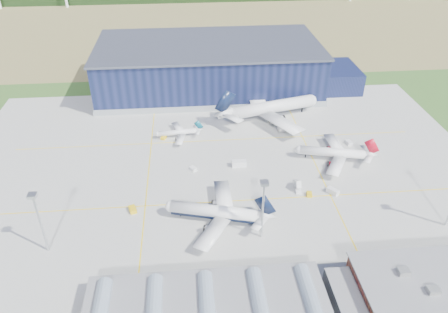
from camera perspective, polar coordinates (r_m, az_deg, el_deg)
ground at (r=172.06m, az=-0.04°, el=-3.82°), size 600.00×600.00×0.00m
apron at (r=180.15m, az=-0.32°, el=-1.92°), size 220.00×160.00×0.08m
farmland at (r=372.26m, az=-3.20°, el=16.71°), size 600.00×220.00×0.01m
hangar at (r=250.05m, az=-1.37°, el=11.42°), size 145.00×62.00×26.10m
ops_building at (r=141.80m, az=26.03°, el=-15.15°), size 46.00×23.00×10.90m
glass_concourse at (r=125.81m, az=-0.55°, el=-19.01°), size 78.00×23.00×8.60m
light_mast_west at (r=146.43m, az=-23.16°, el=-6.88°), size 2.60×2.60×23.00m
light_mast_center at (r=140.24m, az=5.16°, el=-5.79°), size 2.60×2.60×23.00m
airliner_navy at (r=151.80m, az=-1.27°, el=-6.49°), size 48.73×48.12×13.01m
airliner_red at (r=189.97m, az=14.06°, el=1.05°), size 42.60×42.04×11.51m
airliner_widebody at (r=218.00m, az=6.29°, el=7.19°), size 68.48×67.62×18.31m
airliner_regional at (r=203.35m, az=-6.12°, el=3.48°), size 24.79×24.35×7.44m
gse_tug_a at (r=162.69m, az=-11.85°, el=-6.79°), size 3.42×4.36×1.59m
gse_tug_b at (r=169.64m, az=11.08°, el=-4.88°), size 2.42×3.21×1.27m
gse_van_a at (r=182.65m, az=1.99°, el=-0.92°), size 6.09×2.75×2.64m
gse_cart_a at (r=206.03m, az=15.99°, el=1.76°), size 2.90×3.77×1.47m
gse_van_b at (r=172.46m, az=14.01°, el=-4.42°), size 4.56×5.00×2.14m
gse_tug_c at (r=203.99m, az=-7.87°, el=2.46°), size 2.93×3.54×1.33m
gse_cart_b at (r=180.91m, az=-4.05°, el=-1.60°), size 3.53×3.71×1.34m
airstair at (r=171.83m, az=9.53°, el=-3.79°), size 2.04×4.71×2.97m
car_b at (r=146.41m, az=19.16°, el=-13.71°), size 3.88×1.63×1.25m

